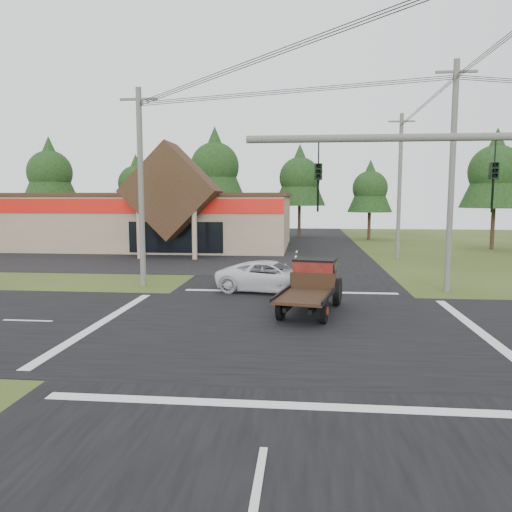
# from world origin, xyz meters

# --- Properties ---
(ground) EXTENTS (120.00, 120.00, 0.00)m
(ground) POSITION_xyz_m (0.00, 0.00, 0.00)
(ground) COLOR #2F3F16
(ground) RESTS_ON ground
(road_ns) EXTENTS (12.00, 120.00, 0.02)m
(road_ns) POSITION_xyz_m (0.00, 0.00, 0.01)
(road_ns) COLOR black
(road_ns) RESTS_ON ground
(road_ew) EXTENTS (120.00, 12.00, 0.02)m
(road_ew) POSITION_xyz_m (0.00, 0.00, 0.01)
(road_ew) COLOR black
(road_ew) RESTS_ON ground
(parking_apron) EXTENTS (28.00, 14.00, 0.02)m
(parking_apron) POSITION_xyz_m (-14.00, 19.00, 0.01)
(parking_apron) COLOR black
(parking_apron) RESTS_ON ground
(cvs_building) EXTENTS (30.40, 18.20, 9.19)m
(cvs_building) POSITION_xyz_m (-15.70, 29.57, 2.78)
(cvs_building) COLOR gray
(cvs_building) RESTS_ON ground
(utility_pole_nw) EXTENTS (2.00, 0.30, 10.50)m
(utility_pole_nw) POSITION_xyz_m (-8.00, 8.00, 5.39)
(utility_pole_nw) COLOR #595651
(utility_pole_nw) RESTS_ON ground
(utility_pole_ne) EXTENTS (2.00, 0.30, 11.50)m
(utility_pole_ne) POSITION_xyz_m (8.00, 8.00, 5.89)
(utility_pole_ne) COLOR #595651
(utility_pole_ne) RESTS_ON ground
(utility_pole_n) EXTENTS (2.00, 0.30, 11.20)m
(utility_pole_n) POSITION_xyz_m (8.00, 22.00, 5.74)
(utility_pole_n) COLOR #595651
(utility_pole_n) RESTS_ON ground
(tree_row_a) EXTENTS (6.72, 6.72, 12.12)m
(tree_row_a) POSITION_xyz_m (-30.00, 40.00, 8.05)
(tree_row_a) COLOR #332316
(tree_row_a) RESTS_ON ground
(tree_row_b) EXTENTS (5.60, 5.60, 10.10)m
(tree_row_b) POSITION_xyz_m (-20.00, 42.00, 6.70)
(tree_row_b) COLOR #332316
(tree_row_b) RESTS_ON ground
(tree_row_c) EXTENTS (7.28, 7.28, 13.13)m
(tree_row_c) POSITION_xyz_m (-10.00, 41.00, 8.72)
(tree_row_c) COLOR #332316
(tree_row_c) RESTS_ON ground
(tree_row_d) EXTENTS (6.16, 6.16, 11.11)m
(tree_row_d) POSITION_xyz_m (0.00, 42.00, 7.38)
(tree_row_d) COLOR #332316
(tree_row_d) RESTS_ON ground
(tree_row_e) EXTENTS (5.04, 5.04, 9.09)m
(tree_row_e) POSITION_xyz_m (8.00, 40.00, 6.03)
(tree_row_e) COLOR #332316
(tree_row_e) RESTS_ON ground
(tree_side_ne) EXTENTS (6.16, 6.16, 11.11)m
(tree_side_ne) POSITION_xyz_m (18.00, 30.00, 7.38)
(tree_side_ne) COLOR #332316
(tree_side_ne) RESTS_ON ground
(antique_flatbed_truck) EXTENTS (3.02, 5.56, 2.20)m
(antique_flatbed_truck) POSITION_xyz_m (0.96, 2.46, 1.10)
(antique_flatbed_truck) COLOR #4F0B10
(antique_flatbed_truck) RESTS_ON ground
(white_pickup) EXTENTS (6.04, 3.65, 1.57)m
(white_pickup) POSITION_xyz_m (-0.90, 7.04, 0.78)
(white_pickup) COLOR white
(white_pickup) RESTS_ON ground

